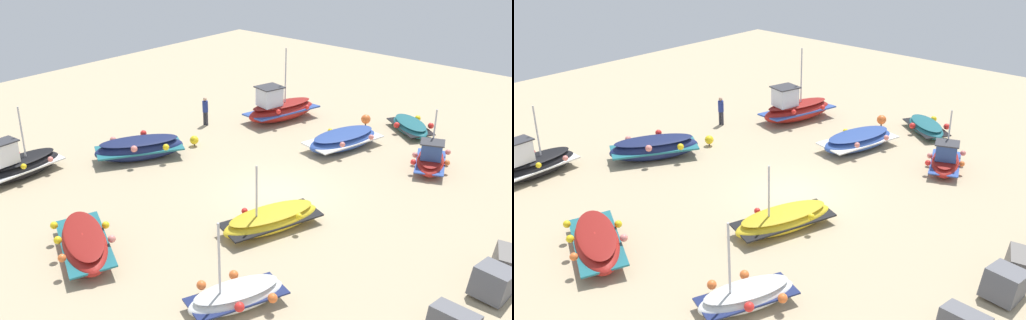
{
  "view_description": "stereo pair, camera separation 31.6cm",
  "coord_description": "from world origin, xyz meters",
  "views": [
    {
      "loc": [
        18.53,
        14.71,
        11.94
      ],
      "look_at": [
        -0.59,
        -1.81,
        0.9
      ],
      "focal_mm": 41.89,
      "sensor_mm": 36.0,
      "label": 1
    },
    {
      "loc": [
        18.32,
        14.95,
        11.94
      ],
      "look_at": [
        -0.59,
        -1.81,
        0.9
      ],
      "focal_mm": 41.89,
      "sensor_mm": 36.0,
      "label": 2
    }
  ],
  "objects": [
    {
      "name": "fishing_boat_2",
      "position": [
        6.59,
        -10.18,
        0.65
      ],
      "size": [
        4.07,
        1.91,
        3.4
      ],
      "rotation": [
        0.0,
        0.0,
        0.06
      ],
      "color": "black",
      "rests_on": "ground_plane"
    },
    {
      "name": "mooring_buoy_0",
      "position": [
        -1.43,
        -6.83,
        0.34
      ],
      "size": [
        0.46,
        0.46,
        0.57
      ],
      "color": "#3F3F42",
      "rests_on": "ground_plane"
    },
    {
      "name": "fishing_boat_5",
      "position": [
        -10.7,
        0.82,
        0.36
      ],
      "size": [
        3.15,
        3.52,
        0.82
      ],
      "rotation": [
        0.0,
        0.0,
        0.92
      ],
      "color": "#1E6670",
      "rests_on": "ground_plane"
    },
    {
      "name": "fishing_boat_3",
      "position": [
        1.53,
        -7.65,
        0.58
      ],
      "size": [
        4.64,
        3.59,
        1.18
      ],
      "rotation": [
        0.0,
        0.0,
        2.63
      ],
      "color": "navy",
      "rests_on": "ground_plane"
    },
    {
      "name": "fishing_boat_0",
      "position": [
        -6.33,
        -0.76,
        0.46
      ],
      "size": [
        4.67,
        2.75,
        0.91
      ],
      "rotation": [
        0.0,
        0.0,
        6.06
      ],
      "color": "#2D4C9E",
      "rests_on": "ground_plane"
    },
    {
      "name": "fishing_boat_4",
      "position": [
        -7.54,
        -5.94,
        0.71
      ],
      "size": [
        4.88,
        2.91,
        4.32
      ],
      "rotation": [
        0.0,
        0.0,
        6.06
      ],
      "color": "maroon",
      "rests_on": "ground_plane"
    },
    {
      "name": "fishing_boat_6",
      "position": [
        8.46,
        -2.27,
        0.47
      ],
      "size": [
        3.36,
        4.64,
        0.99
      ],
      "rotation": [
        0.0,
        0.0,
        4.26
      ],
      "color": "maroon",
      "rests_on": "ground_plane"
    },
    {
      "name": "mooring_buoy_1",
      "position": [
        -9.92,
        -1.57,
        0.43
      ],
      "size": [
        0.54,
        0.54,
        0.7
      ],
      "color": "#3F3F42",
      "rests_on": "ground_plane"
    },
    {
      "name": "fishing_boat_7",
      "position": [
        7.1,
        4.02,
        0.39
      ],
      "size": [
        3.57,
        2.46,
        3.22
      ],
      "rotation": [
        0.0,
        0.0,
        2.77
      ],
      "color": "white",
      "rests_on": "ground_plane"
    },
    {
      "name": "person_walking",
      "position": [
        -4.08,
        -8.66,
        0.96
      ],
      "size": [
        0.32,
        0.32,
        1.67
      ],
      "rotation": [
        0.0,
        0.0,
        3.46
      ],
      "color": "#2D2D38",
      "rests_on": "ground_plane"
    },
    {
      "name": "fishing_boat_8",
      "position": [
        -6.8,
        3.91,
        0.5
      ],
      "size": [
        3.48,
        2.45,
        2.91
      ],
      "rotation": [
        0.0,
        0.0,
        0.4
      ],
      "color": "maroon",
      "rests_on": "ground_plane"
    },
    {
      "name": "ground_plane",
      "position": [
        0.0,
        0.0,
        0.0
      ],
      "size": [
        51.79,
        51.79,
        0.0
      ],
      "primitive_type": "plane",
      "color": "tan"
    },
    {
      "name": "fishing_boat_1",
      "position": [
        2.61,
        1.75,
        0.43
      ],
      "size": [
        4.5,
        2.67,
        2.94
      ],
      "rotation": [
        0.0,
        0.0,
        2.83
      ],
      "color": "gold",
      "rests_on": "ground_plane"
    }
  ]
}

